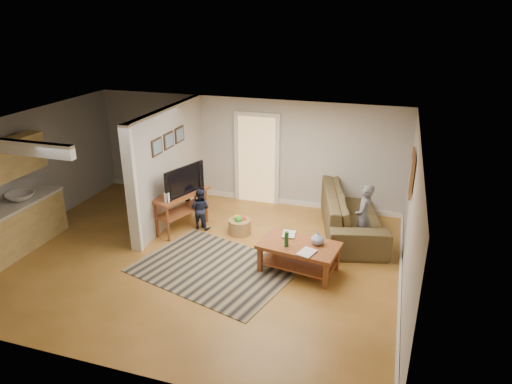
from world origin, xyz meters
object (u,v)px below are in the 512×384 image
child (360,248)px  toddler (201,228)px  speaker_left (203,208)px  speaker_right (187,191)px  toy_basket (240,226)px  coffee_table (300,250)px  tv_console (182,197)px  sofa (350,229)px

child → toddler: child is taller
speaker_left → child: (3.32, 0.09, -0.45)m
speaker_right → toy_basket: size_ratio=2.26×
child → toddler: bearing=-82.9°
toddler → speaker_left: bearing=-137.1°
coffee_table → speaker_left: bearing=154.9°
speaker_left → child: 3.35m
speaker_left → toddler: size_ratio=1.00×
child → speaker_left: bearing=-83.5°
speaker_right → child: size_ratio=0.80×
speaker_right → toy_basket: 1.63m
tv_console → speaker_right: size_ratio=1.32×
coffee_table → speaker_left: (-2.34, 1.10, 0.03)m
tv_console → toy_basket: size_ratio=2.98×
sofa → child: bearing=-172.9°
sofa → coffee_table: (-0.68, -1.96, 0.42)m
tv_console → speaker_left: tv_console is taller
child → toddler: size_ratio=1.48×
toy_basket → toddler: size_ratio=0.52×
sofa → coffee_table: size_ratio=1.94×
speaker_right → speaker_left: bearing=-58.0°
sofa → speaker_left: 3.18m
coffee_table → speaker_right: size_ratio=1.39×
speaker_left → toddler: speaker_left is taller
speaker_right → coffee_table: bearing=-44.9°
sofa → speaker_left: size_ratio=3.19×
speaker_left → child: size_ratio=0.67×
sofa → coffee_table: bearing=147.4°
tv_console → child: 3.78m
sofa → tv_console: (-3.40, -1.08, 0.75)m
sofa → toy_basket: same height
coffee_table → toy_basket: (-1.51, 1.07, -0.25)m
coffee_table → speaker_right: 3.43m
speaker_right → toddler: bearing=-62.0°
coffee_table → toddler: bearing=156.1°
coffee_table → tv_console: (-2.72, 0.89, 0.33)m
speaker_left → toddler: 0.45m
toy_basket → toddler: toddler is taller
sofa → toy_basket: bearing=98.7°
coffee_table → toy_basket: 1.87m
speaker_left → toddler: (-0.05, -0.04, -0.45)m
sofa → coffee_table: 2.12m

